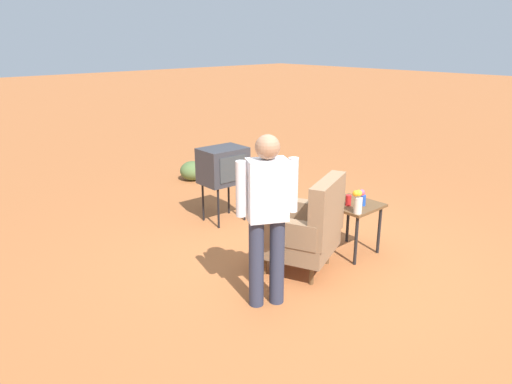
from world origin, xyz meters
name	(u,v)px	position (x,y,z in m)	size (l,w,h in m)	color
ground_plane	(303,260)	(0.00, 0.00, 0.00)	(60.00, 60.00, 0.00)	#AD6033
armchair	(306,228)	(0.17, 0.18, 0.50)	(1.00, 1.01, 1.06)	brown
side_table	(353,211)	(-0.57, 0.24, 0.52)	(0.56, 0.56, 0.61)	black
tv_on_stand	(223,166)	(-0.12, -1.58, 0.78)	(0.62, 0.47, 1.03)	black
person_standing	(267,211)	(0.95, 0.39, 0.94)	(0.51, 0.36, 1.64)	#2D3347
soda_can_blue	(363,200)	(-0.60, 0.35, 0.67)	(0.07, 0.07, 0.12)	blue
soda_can_red	(348,200)	(-0.48, 0.23, 0.67)	(0.07, 0.07, 0.12)	red
bottle_wine_green	(341,186)	(-0.59, 0.04, 0.77)	(0.07, 0.07, 0.32)	#1E5623
flower_vase	(358,200)	(-0.35, 0.46, 0.76)	(0.15, 0.10, 0.27)	silver
shrub_near	(192,171)	(-0.95, -3.50, 0.17)	(0.44, 0.44, 0.34)	#516B38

